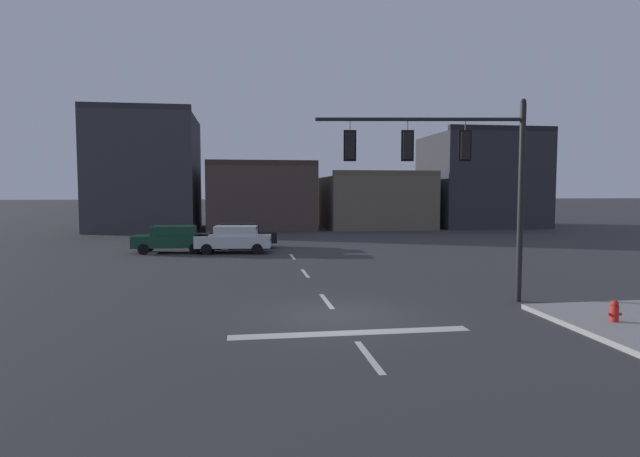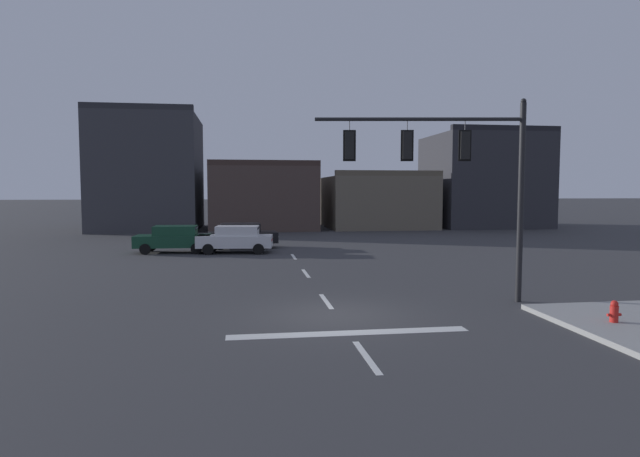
{
  "view_description": "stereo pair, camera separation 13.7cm",
  "coord_description": "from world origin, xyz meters",
  "px_view_note": "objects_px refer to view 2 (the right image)",
  "views": [
    {
      "loc": [
        -2.8,
        -15.34,
        3.75
      ],
      "look_at": [
        0.11,
        4.25,
        2.3
      ],
      "focal_mm": 29.65,
      "sensor_mm": 36.0,
      "label": 1
    },
    {
      "loc": [
        -2.67,
        -15.36,
        3.75
      ],
      "look_at": [
        0.11,
        4.25,
        2.3
      ],
      "focal_mm": 29.65,
      "sensor_mm": 36.0,
      "label": 2
    }
  ],
  "objects_px": {
    "signal_mast_near_side": "(454,164)",
    "car_lot_middle": "(236,239)",
    "car_lot_farside": "(242,235)",
    "fire_hydrant": "(614,316)",
    "car_lot_nearside": "(174,238)"
  },
  "relations": [
    {
      "from": "signal_mast_near_side",
      "to": "car_lot_farside",
      "type": "distance_m",
      "value": 19.26
    },
    {
      "from": "car_lot_farside",
      "to": "fire_hydrant",
      "type": "xyz_separation_m",
      "value": [
        10.15,
        -21.34,
        -0.53
      ]
    },
    {
      "from": "signal_mast_near_side",
      "to": "car_lot_farside",
      "type": "bearing_deg",
      "value": 111.98
    },
    {
      "from": "fire_hydrant",
      "to": "car_lot_nearside",
      "type": "bearing_deg",
      "value": 126.11
    },
    {
      "from": "signal_mast_near_side",
      "to": "car_lot_middle",
      "type": "distance_m",
      "value": 17.11
    },
    {
      "from": "car_lot_nearside",
      "to": "car_lot_middle",
      "type": "bearing_deg",
      "value": -10.38
    },
    {
      "from": "signal_mast_near_side",
      "to": "car_lot_nearside",
      "type": "height_order",
      "value": "signal_mast_near_side"
    },
    {
      "from": "signal_mast_near_side",
      "to": "car_lot_middle",
      "type": "relative_size",
      "value": 1.5
    },
    {
      "from": "car_lot_middle",
      "to": "signal_mast_near_side",
      "type": "bearing_deg",
      "value": -63.56
    },
    {
      "from": "car_lot_middle",
      "to": "fire_hydrant",
      "type": "distance_m",
      "value": 21.52
    },
    {
      "from": "car_lot_middle",
      "to": "fire_hydrant",
      "type": "relative_size",
      "value": 6.11
    },
    {
      "from": "car_lot_middle",
      "to": "fire_hydrant",
      "type": "bearing_deg",
      "value": -60.76
    },
    {
      "from": "car_lot_nearside",
      "to": "fire_hydrant",
      "type": "height_order",
      "value": "car_lot_nearside"
    },
    {
      "from": "signal_mast_near_side",
      "to": "fire_hydrant",
      "type": "distance_m",
      "value": 6.5
    },
    {
      "from": "signal_mast_near_side",
      "to": "car_lot_middle",
      "type": "xyz_separation_m",
      "value": [
        -7.43,
        14.95,
        -3.74
      ]
    }
  ]
}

